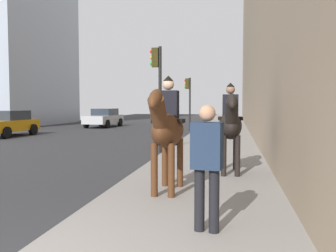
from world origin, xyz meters
The scene contains 7 objects.
mounted_horse_near centered at (3.90, -1.20, 1.36)m, with size 2.15×0.62×2.26m.
mounted_horse_far centered at (6.08, -2.38, 1.34)m, with size 2.15×0.62×2.23m.
pedestrian_greeting centered at (1.83, -2.11, 1.10)m, with size 0.32×0.44×1.70m.
car_near_lane centered at (24.48, 7.49, 0.74)m, with size 4.51×2.05×1.44m.
car_mid_lane centered at (15.62, 9.93, 0.75)m, with size 3.99×2.05×1.44m.
traffic_light_near_curb centered at (10.38, 0.31, 2.63)m, with size 0.20×0.44×3.93m.
traffic_light_far_curb centered at (21.47, 0.49, 2.39)m, with size 0.20×0.44×3.55m.
Camera 1 is at (-3.05, -2.44, 1.84)m, focal length 39.53 mm.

